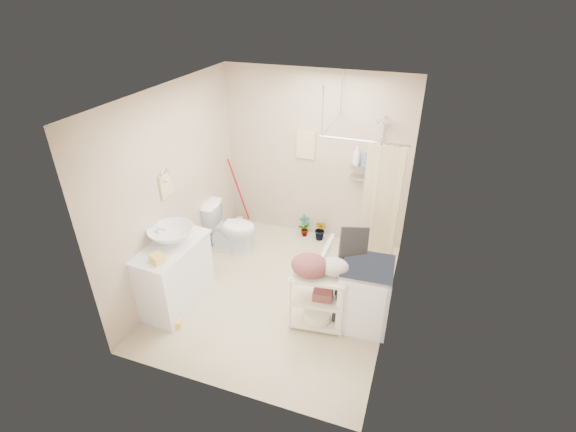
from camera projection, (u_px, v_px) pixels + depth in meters
name	position (u px, v px, depth m)	size (l,w,h in m)	color
floor	(279.00, 292.00, 5.54)	(3.20, 3.20, 0.00)	beige
ceiling	(276.00, 95.00, 4.26)	(2.80, 3.20, 0.04)	silver
wall_back	(316.00, 158.00, 6.21)	(2.80, 0.04, 2.60)	#C1AE95
wall_front	(213.00, 290.00, 3.59)	(2.80, 0.04, 2.60)	#C1AE95
wall_left	(175.00, 189.00, 5.30)	(0.04, 3.20, 2.60)	#C1AE95
wall_right	(399.00, 227.00, 4.50)	(0.04, 3.20, 2.60)	#C1AE95
vanity	(174.00, 275.00, 5.16)	(0.56, 1.00, 0.88)	silver
sink	(171.00, 235.00, 4.96)	(0.55, 0.55, 0.19)	silver
counter_basket	(157.00, 259.00, 4.62)	(0.16, 0.12, 0.09)	#E6C346
floor_basket	(174.00, 321.00, 4.98)	(0.25, 0.19, 0.13)	#F0CF4B
toilet	(231.00, 227.00, 6.26)	(0.43, 0.75, 0.77)	white
mop	(238.00, 192.00, 6.81)	(0.11, 0.11, 1.20)	#A5020C
potted_plant_a	(304.00, 226.00, 6.67)	(0.20, 0.13, 0.37)	#985531
potted_plant_b	(321.00, 230.00, 6.57)	(0.20, 0.16, 0.37)	brown
hanging_towel	(306.00, 145.00, 6.14)	(0.28, 0.03, 0.42)	beige
towel_ring	(165.00, 184.00, 5.05)	(0.04, 0.22, 0.34)	#D5C582
tp_holder	(185.00, 227.00, 5.62)	(0.08, 0.12, 0.14)	white
shower	(364.00, 198.00, 5.64)	(1.10, 1.10, 2.10)	white
shampoo_bottle_a	(357.00, 156.00, 5.90)	(0.10, 0.10, 0.26)	silver
shampoo_bottle_b	(365.00, 159.00, 5.87)	(0.09, 0.09, 0.19)	#4E69B2
washing_machine	(365.00, 294.00, 4.87)	(0.57, 0.59, 0.83)	white
laundry_rack	(318.00, 295.00, 4.84)	(0.64, 0.38, 0.88)	#EAE4C4
ironing_board	(351.00, 275.00, 4.89)	(0.34, 0.10, 1.20)	black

